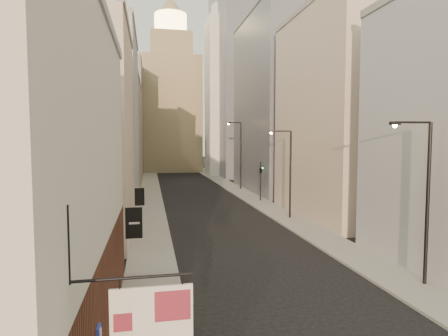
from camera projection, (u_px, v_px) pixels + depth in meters
sidewalk_left at (150, 189)px, 58.45m from camera, size 3.00×140.00×0.15m
sidewalk_right at (232, 187)px, 60.97m from camera, size 3.00×140.00×0.15m
near_building_left at (10, 187)px, 12.15m from camera, size 8.30×23.04×12.30m
left_bldg_beige at (76, 135)px, 28.45m from camera, size 8.00×12.00×16.00m
left_bldg_grey at (102, 120)px, 43.96m from camera, size 8.00×16.00×20.00m
left_bldg_tan at (116, 135)px, 61.68m from camera, size 8.00×18.00×17.00m
left_bldg_wingrid at (124, 121)px, 81.00m from camera, size 8.00×20.00×24.00m
right_bldg_beige at (340, 116)px, 36.87m from camera, size 8.00×16.00×20.00m
right_bldg_wingrid at (275, 105)px, 56.23m from camera, size 8.00×20.00×26.00m
highrise at (260, 60)px, 83.88m from camera, size 21.00×23.00×51.20m
clock_tower at (171, 101)px, 94.47m from camera, size 14.00×14.00×44.90m
white_tower at (225, 91)px, 82.83m from camera, size 8.00×8.00×41.50m
streetlamp_near at (424, 193)px, 19.02m from camera, size 2.23×0.42×8.52m
streetlamp_mid at (288, 169)px, 35.89m from camera, size 2.21×0.68×8.54m
streetlamp_far at (239, 151)px, 57.61m from camera, size 2.58×1.24×10.41m
traffic_light_right at (261, 172)px, 46.35m from camera, size 0.70×0.70×5.00m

